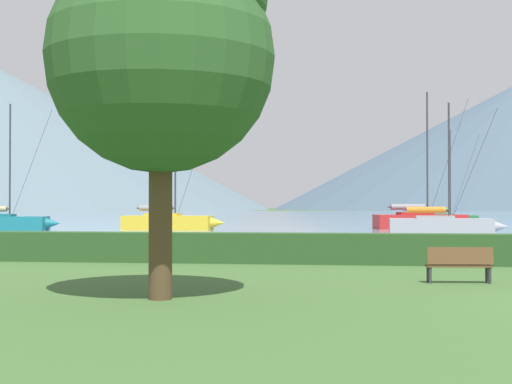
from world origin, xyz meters
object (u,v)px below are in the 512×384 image
object	(u,v)px
sailboat_slip_3	(442,225)
sailboat_slip_8	(421,220)
sailboat_slip_4	(446,219)
park_tree	(168,45)
sailboat_slip_2	(169,221)
sailboat_slip_6	(3,222)
park_bench_near_path	(459,263)

from	to	relation	value
sailboat_slip_3	sailboat_slip_8	distance (m)	12.65
sailboat_slip_4	park_tree	bearing A→B (deg)	-105.76
sailboat_slip_2	sailboat_slip_3	size ratio (longest dim) A/B	1.27
sailboat_slip_2	sailboat_slip_4	distance (m)	30.91
sailboat_slip_3	sailboat_slip_4	size ratio (longest dim) A/B	0.94
sailboat_slip_4	park_tree	world-z (taller)	sailboat_slip_4
sailboat_slip_2	sailboat_slip_6	size ratio (longest dim) A/B	1.15
sailboat_slip_8	park_tree	world-z (taller)	sailboat_slip_8
park_tree	sailboat_slip_4	bearing A→B (deg)	78.83
sailboat_slip_2	sailboat_slip_8	bearing A→B (deg)	14.68
sailboat_slip_3	sailboat_slip_6	xyz separation A→B (m)	(-34.47, 3.61, 0.02)
park_bench_near_path	park_tree	xyz separation A→B (m)	(-6.70, -4.42, 5.01)
sailboat_slip_3	sailboat_slip_8	bearing A→B (deg)	92.44
sailboat_slip_4	sailboat_slip_6	world-z (taller)	sailboat_slip_6
sailboat_slip_8	park_tree	size ratio (longest dim) A/B	1.42
sailboat_slip_6	park_tree	bearing A→B (deg)	-68.44
sailboat_slip_6	sailboat_slip_2	bearing A→B (deg)	7.11
sailboat_slip_4	sailboat_slip_6	bearing A→B (deg)	-153.83
sailboat_slip_4	sailboat_slip_6	size ratio (longest dim) A/B	0.96
sailboat_slip_2	park_tree	size ratio (longest dim) A/B	1.41
sailboat_slip_3	park_tree	bearing A→B (deg)	-103.77
sailboat_slip_3	sailboat_slip_4	bearing A→B (deg)	83.63
park_tree	sailboat_slip_2	bearing A→B (deg)	104.38
sailboat_slip_6	park_tree	size ratio (longest dim) A/B	1.23
sailboat_slip_3	sailboat_slip_8	world-z (taller)	sailboat_slip_8
park_bench_near_path	park_tree	world-z (taller)	park_tree
sailboat_slip_6	sailboat_slip_3	bearing A→B (deg)	-14.62
park_bench_near_path	sailboat_slip_8	bearing A→B (deg)	81.86
sailboat_slip_3	sailboat_slip_4	xyz separation A→B (m)	(3.04, 25.95, -0.05)
sailboat_slip_6	park_bench_near_path	distance (m)	49.35
sailboat_slip_4	sailboat_slip_6	xyz separation A→B (m)	(-37.51, -22.33, 0.07)
sailboat_slip_6	park_tree	distance (m)	49.38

